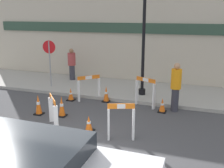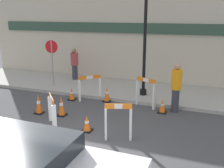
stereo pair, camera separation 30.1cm
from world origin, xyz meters
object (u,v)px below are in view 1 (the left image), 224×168
stop_sign (50,56)px  person_worker (176,86)px  person_pedestrian (72,63)px  streetlamp_post (144,21)px

stop_sign → person_worker: (5.88, -1.01, -0.62)m
person_pedestrian → stop_sign: bearing=63.1°
streetlamp_post → person_worker: size_ratio=2.63×
person_worker → stop_sign: bearing=-36.8°
person_worker → person_pedestrian: 6.11m
stop_sign → person_worker: stop_sign is taller
person_worker → person_pedestrian: bearing=-51.6°
person_worker → person_pedestrian: (-5.56, 2.54, 0.03)m
person_worker → person_pedestrian: person_worker is taller
stop_sign → person_pedestrian: 1.68m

